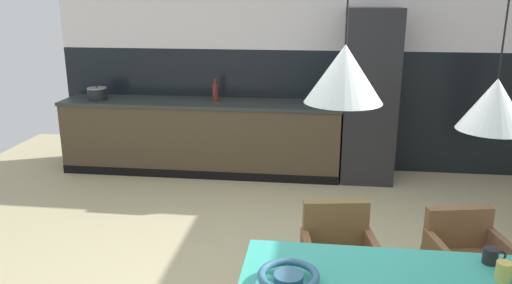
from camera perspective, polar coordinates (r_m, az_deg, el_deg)
back_wall_splashback_dark at (r=6.38m, az=5.12°, el=3.70°), size 6.11×0.12×1.49m
kitchen_counter at (r=6.27m, az=-6.22°, el=0.62°), size 3.41×0.63×0.89m
refrigerator_column at (r=6.00m, az=12.72°, el=5.05°), size 0.60×0.60×2.00m
armchair_far_side at (r=3.72m, az=22.62°, el=-11.13°), size 0.56×0.55×0.74m
armchair_facing_counter at (r=3.54m, az=9.28°, el=-11.57°), size 0.55×0.54×0.77m
fruit_bowl at (r=2.61m, az=3.71°, el=-14.97°), size 0.31×0.31×0.07m
mug_wide_latte at (r=3.06m, az=25.09°, el=-11.60°), size 0.12×0.08×0.09m
mug_glass_clear at (r=2.93m, az=26.32°, el=-12.96°), size 0.12×0.08×0.10m
cooking_pot at (r=6.50m, az=-17.55°, el=5.25°), size 0.24×0.24×0.18m
bottle_spice_small at (r=5.98m, az=8.91°, el=5.37°), size 0.07×0.07×0.32m
bottle_oil_tall at (r=6.15m, az=-4.63°, el=5.69°), size 0.07×0.07×0.28m
pendant_lamp_over_table_near at (r=2.30m, az=9.97°, el=7.64°), size 0.36×0.36×1.27m
pendant_lamp_over_table_far at (r=2.40m, az=25.44°, el=3.91°), size 0.30×0.30×1.36m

